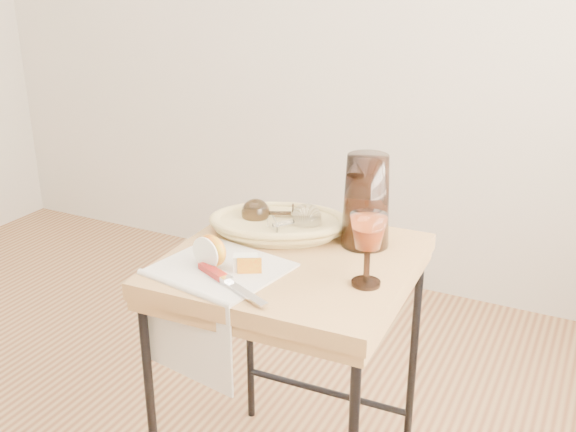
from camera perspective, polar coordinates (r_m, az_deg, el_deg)
The scene contains 10 objects.
side_table at distance 1.95m, azimuth 0.27°, elevation -13.90°, with size 0.61×0.61×0.78m, color brown, non-canonical shape.
tea_towel at distance 1.69m, azimuth -5.70°, elevation -4.40°, with size 0.30×0.27×0.01m, color silver.
bread_basket at distance 1.88m, azimuth -0.78°, elevation -0.84°, with size 0.34×0.24×0.05m, color olive, non-canonical shape.
goblet_lying_a at distance 1.90m, azimuth -1.39°, elevation 0.25°, with size 0.13×0.08×0.08m, color #42301F, non-canonical shape.
goblet_lying_b at distance 1.83m, azimuth 0.34°, elevation -0.47°, with size 0.14×0.08×0.08m, color white, non-canonical shape.
pitcher at distance 1.79m, azimuth 6.62°, elevation 1.29°, with size 0.17×0.25×0.29m, color black, non-canonical shape.
wine_goblet at distance 1.58m, azimuth 6.71°, elevation -2.85°, with size 0.09×0.09×0.18m, color white, non-canonical shape.
apple_half at distance 1.69m, azimuth -6.45°, elevation -2.89°, with size 0.09×0.05×0.08m, color #B81A00.
apple_wedge at distance 1.66m, azimuth -3.59°, elevation -3.94°, with size 0.06×0.03×0.04m, color white.
table_knife at distance 1.60m, azimuth -5.01°, elevation -5.47°, with size 0.25×0.03×0.02m, color silver, non-canonical shape.
Camera 1 is at (1.38, -1.10, 1.51)m, focal length 42.21 mm.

